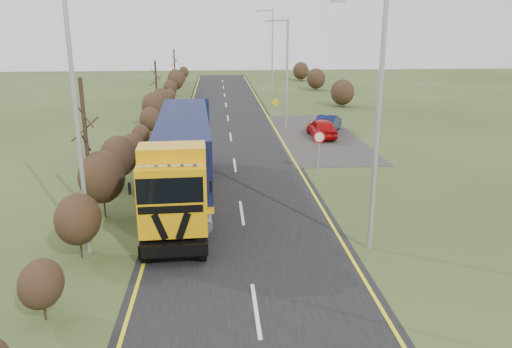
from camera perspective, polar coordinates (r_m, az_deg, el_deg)
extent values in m
plane|color=#2E3F1B|center=(18.73, -0.99, -8.86)|extent=(160.00, 160.00, 0.00)
cube|color=black|center=(28.08, -2.28, -0.08)|extent=(8.00, 120.00, 0.02)
cube|color=#32302C|center=(38.50, 6.83, 4.38)|extent=(6.00, 18.00, 0.02)
cube|color=yellow|center=(28.18, -9.82, -0.21)|extent=(0.12, 116.00, 0.01)
cube|color=yellow|center=(28.45, 5.18, 0.13)|extent=(0.12, 116.00, 0.01)
cube|color=silver|center=(15.21, -0.01, -15.21)|extent=(0.12, 3.00, 0.01)
cube|color=silver|center=(22.40, -1.64, -4.41)|extent=(0.12, 3.00, 0.01)
cube|color=silver|center=(30.00, -2.44, 1.04)|extent=(0.12, 3.00, 0.01)
cube|color=silver|center=(37.76, -2.91, 4.27)|extent=(0.12, 3.00, 0.01)
cube|color=silver|center=(45.61, -3.23, 6.40)|extent=(0.12, 3.00, 0.01)
cube|color=silver|center=(53.51, -3.45, 7.89)|extent=(0.12, 3.00, 0.01)
cube|color=silver|center=(61.43, -3.62, 9.01)|extent=(0.12, 3.00, 0.01)
cube|color=silver|center=(69.36, -3.74, 9.87)|extent=(0.12, 3.00, 0.01)
cube|color=silver|center=(77.32, -3.85, 10.55)|extent=(0.12, 3.00, 0.01)
ellipsoid|color=black|center=(15.45, -23.34, -11.45)|extent=(1.21, 1.57, 1.39)
ellipsoid|color=black|center=(18.79, -19.67, -4.87)|extent=(1.58, 2.06, 1.82)
ellipsoid|color=black|center=(22.35, -17.19, -0.31)|extent=(1.96, 2.55, 2.25)
ellipsoid|color=black|center=(26.16, -15.46, 1.95)|extent=(1.83, 2.38, 2.10)
ellipsoid|color=black|center=(30.08, -13.89, 3.08)|extent=(1.37, 1.78, 1.57)
ellipsoid|color=black|center=(33.98, -13.03, 4.38)|extent=(1.20, 1.56, 1.38)
ellipsoid|color=black|center=(37.79, -12.01, 6.15)|extent=(1.55, 2.02, 1.78)
ellipsoid|color=black|center=(41.67, -11.60, 7.63)|extent=(1.95, 2.53, 2.24)
ellipsoid|color=black|center=(45.59, -10.77, 8.31)|extent=(1.85, 2.41, 2.13)
ellipsoid|color=black|center=(49.61, -10.53, 8.47)|extent=(1.40, 1.81, 1.61)
ellipsoid|color=black|center=(53.56, -9.83, 8.87)|extent=(1.19, 1.55, 1.37)
ellipsoid|color=black|center=(57.50, -9.78, 9.69)|extent=(1.52, 1.97, 1.75)
ellipsoid|color=black|center=(61.40, -9.20, 10.51)|extent=(1.93, 2.51, 2.22)
ellipsoid|color=black|center=(65.40, -9.22, 10.81)|extent=(1.88, 2.44, 2.16)
ellipsoid|color=black|center=(69.38, -8.66, 10.81)|extent=(1.43, 1.85, 1.64)
ellipsoid|color=black|center=(73.40, -8.74, 10.93)|extent=(1.19, 1.55, 1.37)
ellipsoid|color=black|center=(77.33, -8.26, 11.43)|extent=(1.49, 1.93, 1.71)
cylinder|color=#322219|center=(22.17, -18.75, 2.59)|extent=(0.18, 0.18, 6.05)
cylinder|color=#322219|center=(47.53, -11.31, 9.56)|extent=(0.18, 0.18, 5.06)
cylinder|color=#322219|center=(69.33, -9.28, 11.80)|extent=(0.18, 0.18, 5.15)
cube|color=black|center=(19.40, -9.05, -6.00)|extent=(2.46, 4.46, 0.43)
cube|color=#E6A00A|center=(18.06, -9.47, -2.43)|extent=(2.46, 2.19, 2.47)
cube|color=black|center=(17.77, -9.46, -8.70)|extent=(2.38, 0.21, 0.52)
cube|color=black|center=(17.38, -10.94, -5.96)|extent=(0.57, 0.04, 1.02)
cube|color=black|center=(17.31, -8.30, -5.92)|extent=(0.57, 0.04, 1.02)
cube|color=black|center=(16.92, -9.82, -1.88)|extent=(2.23, 0.15, 0.90)
cube|color=black|center=(17.11, -9.72, -4.03)|extent=(2.18, 0.12, 0.27)
cube|color=#E6A00A|center=(17.95, -9.61, 2.45)|extent=(2.43, 1.43, 0.53)
cylinder|color=silver|center=(16.90, -9.89, 0.95)|extent=(2.09, 0.15, 0.06)
cube|color=black|center=(17.30, -14.25, -1.59)|extent=(0.09, 0.12, 0.43)
cube|color=black|center=(17.04, -5.21, -1.41)|extent=(0.09, 0.12, 0.43)
cylinder|color=gray|center=(19.86, -12.13, -5.49)|extent=(0.58, 1.26, 0.53)
cylinder|color=gray|center=(19.68, -5.79, -5.39)|extent=(0.58, 1.26, 0.53)
cube|color=#ECA810|center=(25.07, -8.09, 0.47)|extent=(2.88, 12.06, 0.23)
cube|color=black|center=(24.72, -8.22, 3.64)|extent=(2.85, 11.68, 2.61)
cube|color=#0E1D3C|center=(30.41, -7.58, 6.07)|extent=(2.36, 0.16, 2.61)
cube|color=#0E1D3C|center=(19.10, -9.23, -0.24)|extent=(2.36, 0.16, 2.61)
cube|color=black|center=(28.69, -7.64, 1.40)|extent=(2.33, 3.51, 0.33)
cube|color=#ECA810|center=(24.45, -10.86, -1.66)|extent=(0.27, 5.22, 0.43)
cube|color=#ECA810|center=(24.30, -5.42, -1.55)|extent=(0.27, 5.22, 0.43)
cylinder|color=black|center=(18.20, -12.54, -8.35)|extent=(0.35, 1.00, 0.99)
cylinder|color=black|center=(18.02, -6.18, -8.29)|extent=(0.35, 1.00, 0.99)
cylinder|color=black|center=(20.36, -11.67, -5.56)|extent=(0.35, 1.00, 0.99)
cylinder|color=black|center=(20.20, -6.02, -5.47)|extent=(0.35, 1.00, 0.99)
cylinder|color=black|center=(27.97, -9.76, 0.65)|extent=(0.35, 1.00, 0.99)
cylinder|color=black|center=(27.86, -5.67, 0.75)|extent=(0.35, 1.00, 0.99)
cylinder|color=black|center=(28.89, -9.60, 1.17)|extent=(0.35, 1.00, 0.99)
cylinder|color=black|center=(28.77, -5.64, 1.26)|extent=(0.35, 1.00, 0.99)
cylinder|color=black|center=(29.80, -9.45, 1.65)|extent=(0.35, 1.00, 0.99)
cylinder|color=black|center=(29.69, -5.61, 1.74)|extent=(0.35, 1.00, 0.99)
imported|color=#AD080B|center=(37.81, 7.52, 5.23)|extent=(1.75, 4.24, 1.44)
imported|color=#0A1037|center=(39.88, 8.24, 5.74)|extent=(3.04, 4.41, 1.38)
cylinder|color=#A3A6A9|center=(18.09, 13.70, 4.96)|extent=(0.18, 0.18, 9.10)
cube|color=#A3A6A9|center=(17.33, 9.34, 19.02)|extent=(0.45, 0.18, 0.14)
cylinder|color=#A3A6A9|center=(40.21, 3.56, 11.20)|extent=(0.18, 0.18, 8.64)
cylinder|color=#A3A6A9|center=(39.94, 2.53, 17.18)|extent=(1.54, 0.12, 0.12)
cube|color=#A3A6A9|center=(39.85, 1.39, 17.05)|extent=(0.43, 0.17, 0.13)
cylinder|color=#A3A6A9|center=(61.35, 1.88, 13.68)|extent=(0.18, 0.18, 9.99)
cylinder|color=#A3A6A9|center=(61.20, 1.06, 18.20)|extent=(1.78, 0.12, 0.12)
cube|color=#A3A6A9|center=(61.12, 0.18, 18.10)|extent=(0.50, 0.20, 0.16)
cylinder|color=#A3A6A9|center=(18.12, -20.04, 8.21)|extent=(0.16, 0.16, 11.44)
cylinder|color=#A3A6A9|center=(28.14, 7.15, 2.09)|extent=(0.08, 0.08, 2.15)
cylinder|color=red|center=(27.87, 7.24, 4.22)|extent=(0.69, 0.04, 0.69)
cylinder|color=white|center=(27.85, 7.25, 4.21)|extent=(0.52, 0.02, 0.52)
cylinder|color=#A3A6A9|center=(44.96, 2.19, 7.16)|extent=(0.08, 0.08, 1.46)
cube|color=#F2B40D|center=(44.78, 2.21, 8.20)|extent=(0.74, 0.04, 0.74)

